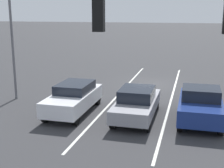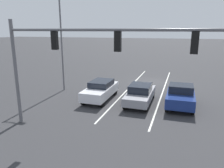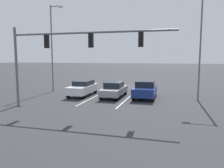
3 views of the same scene
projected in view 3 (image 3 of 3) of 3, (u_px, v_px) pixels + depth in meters
ground_plane at (127, 87)px, 27.99m from camera, size 240.00×240.00×0.00m
lane_stripe_left_divider at (136, 91)px, 24.72m from camera, size 0.12×17.93×0.01m
lane_stripe_center_divider at (108, 90)px, 25.59m from camera, size 0.12×17.93×0.01m
car_white_rightlane_front at (83, 88)px, 21.74m from camera, size 1.75×4.40×1.50m
car_gray_midlane_front at (114, 89)px, 20.89m from camera, size 1.76×4.48×1.47m
car_navy_leftlane_front at (145, 90)px, 20.32m from camera, size 1.92×4.10×1.61m
traffic_signal_gantry at (64, 48)px, 15.62m from camera, size 12.05×0.37×6.06m
street_lamp_right_shoulder at (53, 44)px, 23.79m from camera, size 1.49×0.24×9.36m
street_lamp_left_shoulder at (198, 41)px, 18.66m from camera, size 1.86×0.24×9.07m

